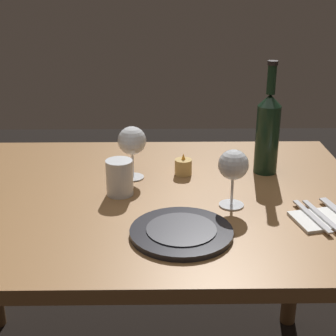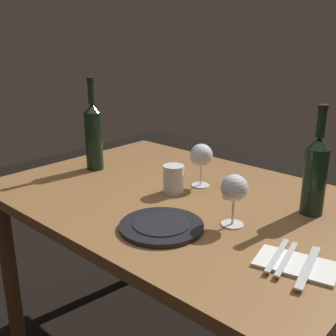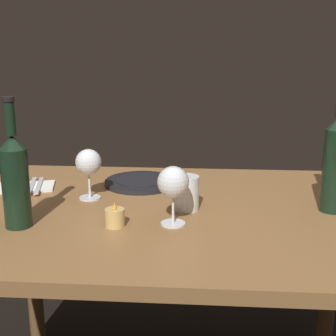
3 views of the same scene
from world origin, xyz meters
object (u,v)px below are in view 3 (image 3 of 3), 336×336
folded_napkin (24,187)px  fork_outer (39,185)px  wine_glass_right (88,163)px  wine_glass_left (173,183)px  table_knife (15,185)px  wine_bottle (336,162)px  water_tumbler (186,195)px  dinner_plate (141,182)px  votive_candle (115,218)px  wine_bottle_second (15,178)px  fork_inner (32,185)px

folded_napkin → fork_outer: 0.05m
wine_glass_right → folded_napkin: size_ratio=0.74×
wine_glass_left → folded_napkin: (0.51, -0.28, -0.11)m
folded_napkin → table_knife: bearing=0.0°
wine_bottle → water_tumbler: 0.43m
wine_glass_right → dinner_plate: 0.23m
wine_glass_left → table_knife: size_ratio=0.76×
votive_candle → folded_napkin: bearing=-40.3°
wine_glass_right → wine_bottle: 0.72m
folded_napkin → fork_outer: fork_outer is taller
votive_candle → folded_napkin: 0.47m
wine_bottle_second → water_tumbler: 0.47m
wine_bottle_second → votive_candle: 0.27m
wine_glass_left → folded_napkin: bearing=-28.7°
folded_napkin → fork_inner: 0.03m
wine_bottle_second → folded_napkin: wine_bottle_second is taller
water_tumbler → folded_napkin: water_tumbler is taller
dinner_plate → fork_outer: dinner_plate is taller
wine_glass_left → votive_candle: bearing=9.5°
wine_glass_left → dinner_plate: wine_glass_left is taller
votive_candle → fork_inner: bearing=-42.4°
water_tumbler → table_knife: (0.57, -0.16, -0.03)m
wine_glass_right → dinner_plate: size_ratio=0.64×
wine_bottle_second → table_knife: 0.37m
fork_outer → fork_inner: bearing=0.0°
wine_bottle → folded_napkin: wine_bottle is taller
wine_glass_left → fork_inner: size_ratio=0.89×
wine_glass_left → folded_napkin: wine_glass_left is taller
wine_glass_left → water_tumbler: (-0.03, -0.12, -0.07)m
wine_glass_left → water_tumbler: 0.14m
dinner_plate → fork_outer: size_ratio=1.37×
wine_glass_right → table_knife: (0.27, -0.08, -0.10)m
wine_glass_left → table_knife: 0.62m
wine_bottle → votive_candle: wine_bottle is taller
fork_outer → wine_glass_right: bearing=156.0°
wine_bottle → table_knife: size_ratio=1.78×
wine_bottle_second → dinner_plate: bearing=-124.8°
votive_candle → folded_napkin: votive_candle is taller
water_tumbler → folded_napkin: 0.56m
wine_glass_right → wine_bottle: (-0.72, 0.06, 0.03)m
dinner_plate → fork_inner: 0.36m
water_tumbler → fork_inner: (0.51, -0.16, -0.03)m
votive_candle → wine_glass_right: bearing=-61.7°
wine_glass_left → wine_glass_right: 0.33m
wine_glass_left → fork_inner: 0.57m
wine_bottle → fork_inner: 0.95m
dinner_plate → fork_outer: 0.34m
fork_outer → water_tumbler: bearing=161.6°
wine_glass_right → wine_glass_left: bearing=144.3°
wine_glass_left → wine_glass_right: (0.27, -0.19, -0.00)m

